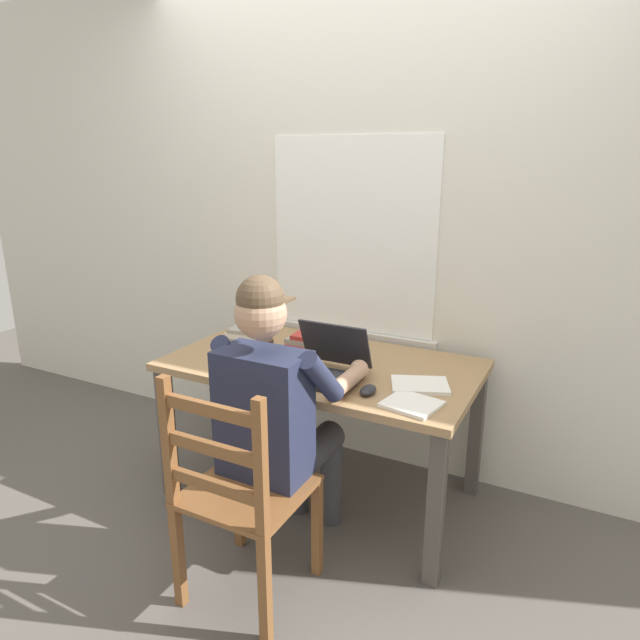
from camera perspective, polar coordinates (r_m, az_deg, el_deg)
ground_plane at (r=2.93m, az=0.19°, el=-17.30°), size 8.00×8.00×0.00m
back_wall at (r=2.89m, az=4.62°, el=9.85°), size 6.00×0.08×2.60m
desk at (r=2.64m, az=0.20°, el=-6.06°), size 1.44×0.80×0.70m
seated_person at (r=2.21m, az=-4.31°, el=-9.14°), size 0.50×0.60×1.23m
wooden_chair at (r=2.12m, az=-8.33°, el=-17.40°), size 0.42×0.42×0.92m
laptop at (r=2.43m, az=0.58°, el=-4.59°), size 0.33×0.32×0.22m
computer_mouse at (r=2.26m, az=4.98°, el=-7.21°), size 0.06×0.10×0.03m
coffee_mug_white at (r=2.56m, az=-8.27°, el=-3.84°), size 0.12×0.08×0.09m
coffee_mug_dark at (r=2.62m, az=-5.68°, el=-3.06°), size 0.12×0.08×0.10m
book_stack_main at (r=2.88m, az=-7.39°, el=-1.56°), size 0.21×0.16×0.08m
book_stack_side at (r=2.75m, az=-1.20°, el=-2.32°), size 0.20×0.15×0.08m
paper_pile_near_laptop at (r=2.19m, az=9.44°, el=-8.54°), size 0.23×0.22×0.01m
paper_pile_back_corner at (r=2.36m, az=10.26°, el=-6.62°), size 0.28×0.25×0.02m
paper_pile_side at (r=2.82m, az=-0.69°, el=-2.61°), size 0.24×0.18×0.01m
landscape_photo_print at (r=2.37m, az=11.29°, el=-6.81°), size 0.14×0.11×0.00m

